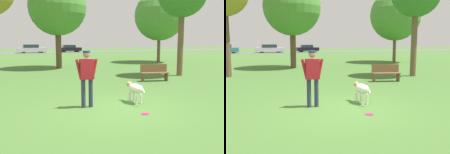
% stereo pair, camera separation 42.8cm
% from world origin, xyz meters
% --- Properties ---
extents(ground_plane, '(120.00, 120.00, 0.00)m').
position_xyz_m(ground_plane, '(0.00, 0.00, 0.00)').
color(ground_plane, '#426B2D').
extents(far_road_strip, '(120.00, 6.00, 0.01)m').
position_xyz_m(far_road_strip, '(0.00, 37.72, 0.01)').
color(far_road_strip, '#5B5B59').
rests_on(far_road_strip, ground_plane).
extents(person, '(0.70, 0.24, 1.74)m').
position_xyz_m(person, '(-0.70, 0.48, 1.04)').
color(person, '#2D334C').
rests_on(person, ground_plane).
extents(dog, '(0.37, 1.07, 0.66)m').
position_xyz_m(dog, '(0.93, 0.49, 0.46)').
color(dog, silver).
rests_on(dog, ground_plane).
extents(frisbee, '(0.23, 0.23, 0.02)m').
position_xyz_m(frisbee, '(0.61, -0.84, 0.01)').
color(frisbee, '#E52366').
rests_on(frisbee, ground_plane).
extents(tree_far_right, '(4.59, 4.59, 6.59)m').
position_xyz_m(tree_far_right, '(10.15, 14.24, 4.29)').
color(tree_far_right, brown).
rests_on(tree_far_right, ground_plane).
extents(tree_mid_center, '(4.17, 4.17, 6.53)m').
position_xyz_m(tree_mid_center, '(0.49, 12.27, 4.43)').
color(tree_mid_center, brown).
rests_on(tree_mid_center, ground_plane).
extents(parked_car_silver, '(4.57, 1.92, 1.36)m').
position_xyz_m(parked_car_silver, '(0.41, 37.33, 0.66)').
color(parked_car_silver, '#B7B7BC').
rests_on(parked_car_silver, ground_plane).
extents(parked_car_black, '(3.84, 1.80, 1.25)m').
position_xyz_m(parked_car_black, '(6.77, 37.82, 0.62)').
color(parked_car_black, black).
rests_on(parked_car_black, ground_plane).
extents(park_bench, '(1.45, 0.65, 0.84)m').
position_xyz_m(park_bench, '(3.91, 4.34, 0.45)').
color(park_bench, brown).
rests_on(park_bench, ground_plane).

